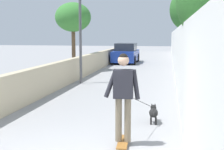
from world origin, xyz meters
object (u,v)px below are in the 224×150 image
tree_right_mid (221,1)px  tree_right_distant (210,30)px  tree_left_far (73,18)px  dog (153,112)px  car_near (126,54)px  tree_right_near (190,10)px  person_skateboarder (123,90)px  lamp_post (80,14)px  skateboard (123,142)px

tree_right_mid → tree_right_distant: tree_right_mid is taller
tree_right_mid → tree_right_distant: size_ratio=1.13×
tree_right_mid → tree_left_far: 12.16m
tree_left_far → tree_right_mid: bearing=-145.4°
dog → car_near: 16.25m
car_near → tree_right_distant: bearing=-156.8°
tree_right_near → dog: (-16.29, 1.86, -3.78)m
person_skateboarder → car_near: size_ratio=0.42×
person_skateboarder → tree_left_far: bearing=22.1°
tree_right_mid → tree_left_far: (10.00, 6.91, 0.23)m
tree_right_near → person_skateboarder: bearing=172.5°
tree_right_near → lamp_post: (-10.65, 5.41, -0.95)m
tree_left_far → dog: 11.98m
lamp_post → tree_left_far: bearing=21.5°
tree_right_distant → car_near: bearing=23.2°
tree_right_mid → skateboard: tree_right_mid is taller
lamp_post → person_skateboarder: 8.14m
tree_right_distant → car_near: (11.18, 4.80, -1.67)m
tree_left_far → skateboard: (-11.94, -4.86, -3.14)m
lamp_post → car_near: lamp_post is taller
tree_right_near → lamp_post: 11.98m
tree_right_distant → tree_left_far: bearing=52.7°
tree_right_distant → person_skateboarder: tree_right_distant is taller
lamp_post → person_skateboarder: bearing=-157.4°
skateboard → tree_right_distant: bearing=-20.2°
lamp_post → dog: size_ratio=2.33×
skateboard → person_skateboarder: size_ratio=0.46×
tree_right_near → skateboard: tree_right_near is taller
tree_left_far → car_near: size_ratio=0.98×
lamp_post → car_near: 10.63m
car_near → person_skateboarder: bearing=-172.2°
tree_left_far → skateboard: tree_left_far is taller
tree_right_mid → lamp_post: (5.35, 5.08, 0.13)m
dog → car_near: (15.98, 2.94, 0.44)m
tree_right_distant → skateboard: (-6.44, 2.37, -2.32)m
skateboard → person_skateboarder: bearing=135.0°
tree_right_mid → car_near: size_ratio=0.97×
tree_right_near → car_near: 5.86m
skateboard → dog: 1.74m
tree_right_near → car_near: tree_right_near is taller
tree_right_distant → car_near: 12.29m
tree_left_far → person_skateboarder: size_ratio=2.35×
tree_right_mid → person_skateboarder: bearing=133.5°
lamp_post → dog: bearing=-147.9°
car_near → lamp_post: bearing=176.7°
tree_left_far → person_skateboarder: 13.06m
tree_right_near → tree_left_far: (-6.00, 7.24, -0.85)m
tree_right_distant → dog: size_ratio=1.84×
person_skateboarder → dog: person_skateboarder is taller
tree_right_near → skateboard: (-17.94, 2.38, -3.98)m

